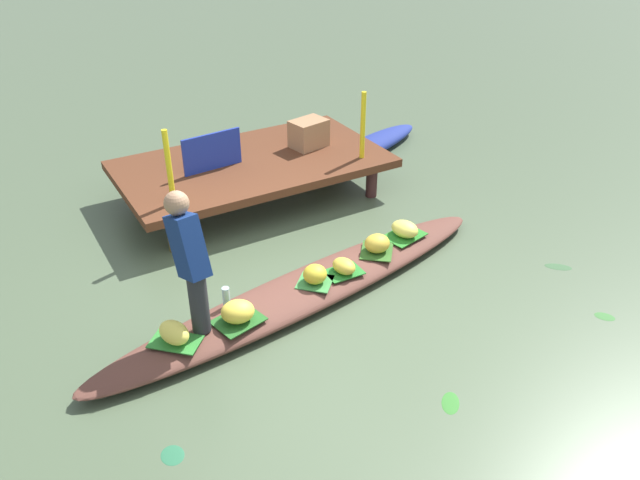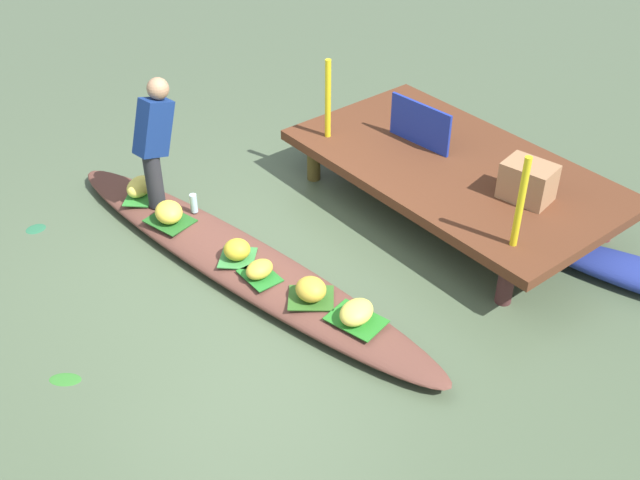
# 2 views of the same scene
# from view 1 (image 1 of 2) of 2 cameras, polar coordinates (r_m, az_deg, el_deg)

# --- Properties ---
(canal_water) EXTENTS (40.00, 40.00, 0.00)m
(canal_water) POSITION_cam_1_polar(r_m,az_deg,el_deg) (6.14, -1.27, -5.25)
(canal_water) COLOR #4A5A40
(canal_water) RESTS_ON ground
(dock_platform) EXTENTS (3.20, 1.80, 0.50)m
(dock_platform) POSITION_cam_1_polar(r_m,az_deg,el_deg) (7.83, -6.09, 6.73)
(dock_platform) COLOR #562D1B
(dock_platform) RESTS_ON ground
(vendor_boat) EXTENTS (4.59, 1.33, 0.19)m
(vendor_boat) POSITION_cam_1_polar(r_m,az_deg,el_deg) (6.08, -1.28, -4.54)
(vendor_boat) COLOR brown
(vendor_boat) RESTS_ON ground
(moored_boat) EXTENTS (2.22, 1.15, 0.21)m
(moored_boat) POSITION_cam_1_polar(r_m,az_deg,el_deg) (9.20, 4.35, 8.37)
(moored_boat) COLOR navy
(moored_boat) RESTS_ON ground
(leaf_mat_0) EXTENTS (0.47, 0.41, 0.01)m
(leaf_mat_0) POSITION_cam_1_polar(r_m,az_deg,el_deg) (5.60, -7.36, -7.19)
(leaf_mat_0) COLOR #225C21
(leaf_mat_0) RESTS_ON vendor_boat
(banana_bunch_0) EXTENTS (0.35, 0.32, 0.19)m
(banana_bunch_0) POSITION_cam_1_polar(r_m,az_deg,el_deg) (5.54, -7.42, -6.41)
(banana_bunch_0) COLOR yellow
(banana_bunch_0) RESTS_ON vendor_boat
(leaf_mat_1) EXTENTS (0.48, 0.47, 0.01)m
(leaf_mat_1) POSITION_cam_1_polar(r_m,az_deg,el_deg) (5.46, -12.88, -8.90)
(leaf_mat_1) COLOR #2E802F
(leaf_mat_1) RESTS_ON vendor_boat
(banana_bunch_1) EXTENTS (0.29, 0.35, 0.19)m
(banana_bunch_1) POSITION_cam_1_polar(r_m,az_deg,el_deg) (5.41, -12.99, -8.12)
(banana_bunch_1) COLOR #F4DF57
(banana_bunch_1) RESTS_ON vendor_boat
(leaf_mat_2) EXTENTS (0.44, 0.44, 0.01)m
(leaf_mat_2) POSITION_cam_1_polar(r_m,az_deg,el_deg) (6.02, -0.45, -3.80)
(leaf_mat_2) COLOR #38833D
(leaf_mat_2) RESTS_ON vendor_boat
(banana_bunch_2) EXTENTS (0.32, 0.32, 0.18)m
(banana_bunch_2) POSITION_cam_1_polar(r_m,az_deg,el_deg) (5.97, -0.46, -3.10)
(banana_bunch_2) COLOR gold
(banana_bunch_2) RESTS_ON vendor_boat
(leaf_mat_3) EXTENTS (0.48, 0.49, 0.01)m
(leaf_mat_3) POSITION_cam_1_polar(r_m,az_deg,el_deg) (6.51, 5.13, -1.00)
(leaf_mat_3) COLOR #2F5F20
(leaf_mat_3) RESTS_ON vendor_boat
(banana_bunch_3) EXTENTS (0.28, 0.26, 0.19)m
(banana_bunch_3) POSITION_cam_1_polar(r_m,az_deg,el_deg) (6.46, 5.17, -0.31)
(banana_bunch_3) COLOR gold
(banana_bunch_3) RESTS_ON vendor_boat
(leaf_mat_4) EXTENTS (0.49, 0.40, 0.01)m
(leaf_mat_4) POSITION_cam_1_polar(r_m,az_deg,el_deg) (6.81, 7.59, 0.40)
(leaf_mat_4) COLOR #257723
(leaf_mat_4) RESTS_ON vendor_boat
(banana_bunch_4) EXTENTS (0.30, 0.36, 0.16)m
(banana_bunch_4) POSITION_cam_1_polar(r_m,az_deg,el_deg) (6.77, 7.63, 0.99)
(banana_bunch_4) COLOR #E8D756
(banana_bunch_4) RESTS_ON vendor_boat
(leaf_mat_5) EXTENTS (0.36, 0.26, 0.01)m
(leaf_mat_5) POSITION_cam_1_polar(r_m,az_deg,el_deg) (6.16, 2.16, -2.90)
(leaf_mat_5) COLOR #237428
(leaf_mat_5) RESTS_ON vendor_boat
(banana_bunch_5) EXTENTS (0.23, 0.28, 0.14)m
(banana_bunch_5) POSITION_cam_1_polar(r_m,az_deg,el_deg) (6.13, 2.17, -2.36)
(banana_bunch_5) COLOR gold
(banana_bunch_5) RESTS_ON vendor_boat
(vendor_person) EXTENTS (0.24, 0.44, 1.24)m
(vendor_person) POSITION_cam_1_polar(r_m,az_deg,el_deg) (5.20, -11.67, -1.47)
(vendor_person) COLOR #28282D
(vendor_person) RESTS_ON vendor_boat
(water_bottle) EXTENTS (0.07, 0.07, 0.19)m
(water_bottle) POSITION_cam_1_polar(r_m,az_deg,el_deg) (5.74, -8.44, -5.06)
(water_bottle) COLOR #AACEDD
(water_bottle) RESTS_ON vendor_boat
(market_banner) EXTENTS (0.74, 0.09, 0.44)m
(market_banner) POSITION_cam_1_polar(r_m,az_deg,el_deg) (7.55, -9.68, 7.84)
(market_banner) COLOR #1C3097
(market_banner) RESTS_ON dock_platform
(railing_post_west) EXTENTS (0.06, 0.06, 0.82)m
(railing_post_west) POSITION_cam_1_polar(r_m,az_deg,el_deg) (6.75, -13.42, 6.35)
(railing_post_west) COLOR yellow
(railing_post_west) RESTS_ON dock_platform
(railing_post_east) EXTENTS (0.06, 0.06, 0.82)m
(railing_post_east) POSITION_cam_1_polar(r_m,az_deg,el_deg) (7.71, 3.88, 10.24)
(railing_post_east) COLOR yellow
(railing_post_east) RESTS_ON dock_platform
(produce_crate) EXTENTS (0.49, 0.40, 0.35)m
(produce_crate) POSITION_cam_1_polar(r_m,az_deg,el_deg) (8.10, -1.03, 9.56)
(produce_crate) COLOR #A0724D
(produce_crate) RESTS_ON dock_platform
(drifting_plant_0) EXTENTS (0.27, 0.27, 0.01)m
(drifting_plant_0) POSITION_cam_1_polar(r_m,az_deg,el_deg) (5.19, 11.66, -14.15)
(drifting_plant_0) COLOR #31762A
(drifting_plant_0) RESTS_ON ground
(drifting_plant_1) EXTENTS (0.29, 0.28, 0.01)m
(drifting_plant_1) POSITION_cam_1_polar(r_m,az_deg,el_deg) (7.03, 20.64, -2.26)
(drifting_plant_1) COLOR #355935
(drifting_plant_1) RESTS_ON ground
(drifting_plant_2) EXTENTS (0.17, 0.19, 0.01)m
(drifting_plant_2) POSITION_cam_1_polar(r_m,az_deg,el_deg) (4.86, -13.13, -18.32)
(drifting_plant_2) COLOR #286643
(drifting_plant_2) RESTS_ON ground
(drifting_plant_3) EXTENTS (0.21, 0.22, 0.01)m
(drifting_plant_3) POSITION_cam_1_polar(r_m,az_deg,el_deg) (6.47, 24.25, -6.28)
(drifting_plant_3) COLOR #387033
(drifting_plant_3) RESTS_ON ground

